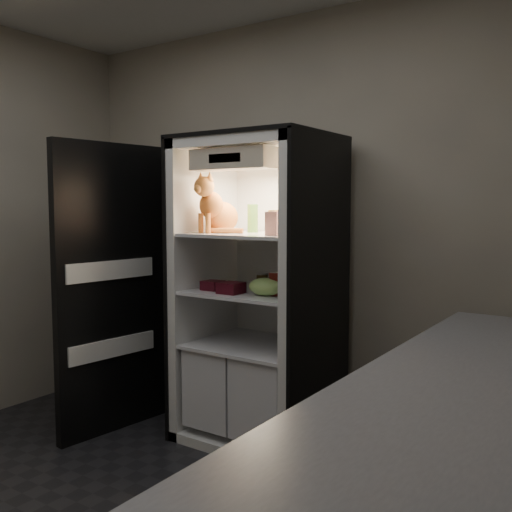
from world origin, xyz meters
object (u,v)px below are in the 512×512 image
(cream_carton, at_px, (274,223))
(refrigerator, at_px, (260,313))
(soda_can_a, at_px, (296,280))
(soda_can_b, at_px, (299,284))
(condiment_jar, at_px, (262,281))
(parmesan_shaker, at_px, (253,218))
(tabby_cat, at_px, (216,210))
(berry_box_left, at_px, (213,285))
(pepper_jar, at_px, (291,215))
(grape_bag, at_px, (265,287))
(soda_can_c, at_px, (275,284))
(mayo_tub, at_px, (283,221))
(berry_box_right, at_px, (231,288))
(salsa_jar, at_px, (275,222))

(cream_carton, bearing_deg, refrigerator, 137.69)
(refrigerator, distance_m, soda_can_a, 0.31)
(soda_can_b, height_order, condiment_jar, soda_can_b)
(cream_carton, bearing_deg, soda_can_a, 94.22)
(refrigerator, relative_size, parmesan_shaker, 10.81)
(tabby_cat, relative_size, berry_box_left, 3.25)
(refrigerator, xyz_separation_m, soda_can_a, (0.22, 0.07, 0.21))
(parmesan_shaker, distance_m, soda_can_b, 0.53)
(pepper_jar, xyz_separation_m, berry_box_left, (-0.44, -0.19, -0.43))
(refrigerator, distance_m, pepper_jar, 0.65)
(refrigerator, bearing_deg, parmesan_shaker, 169.56)
(grape_bag, bearing_deg, soda_can_c, 37.14)
(tabby_cat, height_order, berry_box_left, tabby_cat)
(cream_carton, height_order, soda_can_c, cream_carton)
(refrigerator, xyz_separation_m, tabby_cat, (-0.22, -0.15, 0.64))
(tabby_cat, height_order, soda_can_c, tabby_cat)
(soda_can_a, bearing_deg, tabby_cat, -153.57)
(pepper_jar, bearing_deg, condiment_jar, 174.24)
(tabby_cat, height_order, mayo_tub, tabby_cat)
(refrigerator, xyz_separation_m, mayo_tub, (0.09, 0.12, 0.57))
(soda_can_c, bearing_deg, grape_bag, -142.86)
(pepper_jar, relative_size, soda_can_a, 1.71)
(tabby_cat, relative_size, pepper_jar, 1.67)
(berry_box_right, bearing_deg, pepper_jar, 41.56)
(refrigerator, height_order, mayo_tub, refrigerator)
(berry_box_left, bearing_deg, condiment_jar, 43.75)
(parmesan_shaker, distance_m, condiment_jar, 0.39)
(soda_can_a, height_order, berry_box_left, soda_can_a)
(cream_carton, relative_size, berry_box_left, 1.17)
(cream_carton, bearing_deg, condiment_jar, 135.30)
(salsa_jar, distance_m, cream_carton, 0.20)
(mayo_tub, bearing_deg, cream_carton, -66.02)
(pepper_jar, distance_m, cream_carton, 0.22)
(tabby_cat, distance_m, mayo_tub, 0.42)
(parmesan_shaker, relative_size, salsa_jar, 1.25)
(soda_can_b, xyz_separation_m, berry_box_right, (-0.35, -0.19, -0.03))
(refrigerator, xyz_separation_m, parmesan_shaker, (-0.07, 0.01, 0.59))
(grape_bag, bearing_deg, berry_box_right, -168.35)
(parmesan_shaker, bearing_deg, cream_carton, -36.85)
(refrigerator, xyz_separation_m, condiment_jar, (-0.00, 0.02, 0.20))
(refrigerator, height_order, cream_carton, refrigerator)
(cream_carton, height_order, soda_can_b, cream_carton)
(parmesan_shaker, distance_m, soda_can_a, 0.47)
(soda_can_c, relative_size, grape_bag, 0.67)
(soda_can_a, distance_m, soda_can_b, 0.15)
(parmesan_shaker, bearing_deg, refrigerator, -10.44)
(berry_box_right, bearing_deg, soda_can_c, 16.88)
(pepper_jar, distance_m, condiment_jar, 0.47)
(tabby_cat, xyz_separation_m, grape_bag, (0.39, -0.05, -0.44))
(berry_box_right, bearing_deg, parmesan_shaker, 94.39)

